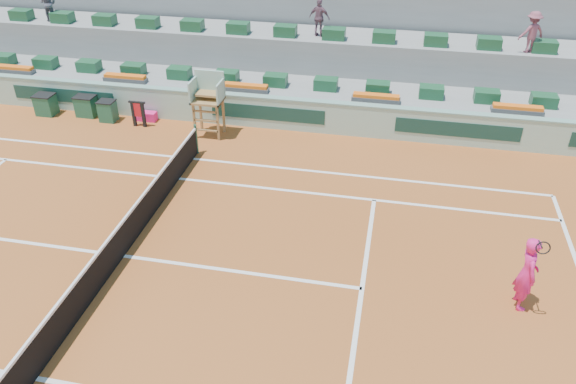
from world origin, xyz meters
name	(u,v)px	position (x,y,z in m)	size (l,w,h in m)	color
ground	(124,256)	(0.00, 0.00, 0.00)	(90.00, 90.00, 0.00)	#994B1D
seating_tier_lower	(234,87)	(0.00, 10.70, 0.60)	(36.00, 4.00, 1.20)	gray
seating_tier_upper	(244,59)	(0.00, 12.30, 1.30)	(36.00, 2.40, 2.60)	gray
stadium_back_wall	(252,28)	(0.00, 13.90, 2.20)	(36.00, 0.40, 4.40)	gray
player_bag	(146,116)	(-2.88, 8.11, 0.18)	(0.81, 0.36, 0.36)	#FD217E
spectator_left	(48,3)	(-8.63, 11.80, 3.38)	(0.76, 0.59, 1.56)	#494A55
spectator_mid	(319,18)	(3.35, 11.96, 3.35)	(0.87, 0.36, 1.49)	#7D5364
spectator_right	(532,32)	(11.42, 11.58, 3.37)	(0.99, 0.57, 1.53)	#8E4755
court_lines	(124,256)	(0.00, 0.00, 0.01)	(23.89, 11.09, 0.01)	white
tennis_net	(121,241)	(0.00, 0.00, 0.53)	(0.10, 11.97, 1.10)	black
advertising_hoarding	(219,108)	(0.02, 8.50, 0.63)	(36.00, 0.34, 1.26)	#9DC5B1
umpire_chair	(208,96)	(0.00, 7.50, 1.54)	(1.10, 0.90, 2.40)	olive
seat_row_lower	(227,76)	(0.00, 9.80, 1.42)	(32.90, 0.60, 0.44)	#194D2C
seat_row_upper	(238,28)	(0.00, 11.70, 2.82)	(32.90, 0.60, 0.44)	#194D2C
flower_planters	(184,83)	(-1.50, 9.00, 1.33)	(26.80, 0.36, 0.28)	#4E4E4E
drink_cooler_a	(108,111)	(-4.32, 7.78, 0.42)	(0.64, 0.56, 0.84)	#1A5036
drink_cooler_b	(87,105)	(-5.38, 8.09, 0.42)	(0.81, 0.70, 0.84)	#1A5036
drink_cooler_c	(46,104)	(-7.05, 7.85, 0.42)	(0.76, 0.66, 0.84)	#1A5036
towel_rack	(138,112)	(-2.91, 7.56, 0.60)	(0.66, 0.11, 1.03)	black
tennis_player	(527,273)	(10.14, 0.22, 0.99)	(0.54, 0.94, 2.28)	#FD217E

